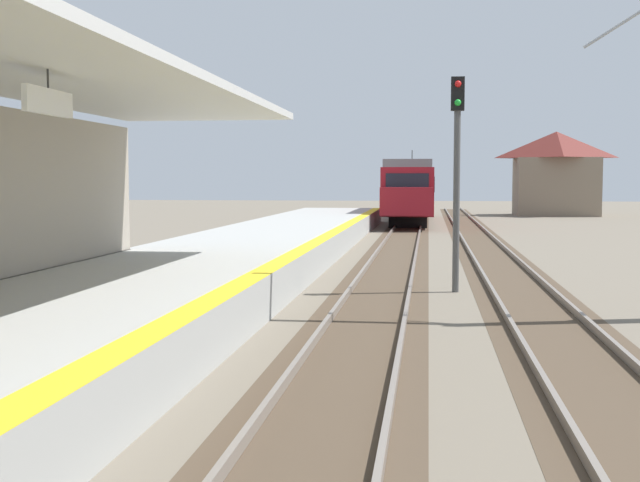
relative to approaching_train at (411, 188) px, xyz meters
name	(u,v)px	position (x,y,z in m)	size (l,w,h in m)	color
station_platform	(108,311)	(-4.40, -39.81, -1.73)	(5.00, 80.00, 0.91)	#A8A8A3
track_pair_nearest_platform	(374,305)	(0.00, -35.81, -2.13)	(2.34, 120.00, 0.16)	#4C3D2D
track_pair_middle	(535,308)	(3.40, -35.81, -2.13)	(2.34, 120.00, 0.16)	#4C3D2D
approaching_train	(411,188)	(0.00, 0.00, 0.00)	(2.93, 19.60, 4.76)	maroon
rail_signal_post	(457,161)	(1.81, -33.20, 1.02)	(0.32, 0.34, 5.20)	#4C4C4C
distant_trackside_house	(556,172)	(10.78, 11.61, 1.16)	(6.60, 5.28, 6.40)	#7F705B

